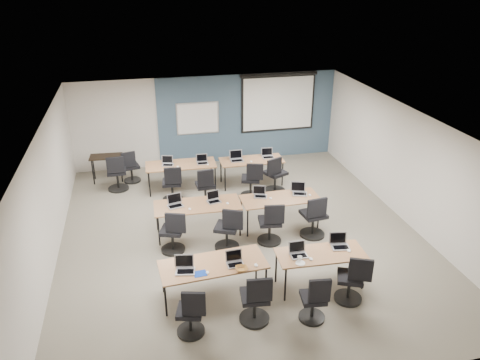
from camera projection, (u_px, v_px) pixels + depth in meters
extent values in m
cube|color=#6B6354|center=(241.00, 234.00, 10.77)|extent=(8.00, 9.00, 0.02)
cube|color=white|center=(241.00, 121.00, 9.64)|extent=(8.00, 9.00, 0.02)
cube|color=beige|center=(207.00, 120.00, 14.19)|extent=(8.00, 0.04, 2.70)
cube|color=beige|center=(317.00, 318.00, 6.22)|extent=(8.00, 0.04, 2.70)
cube|color=beige|center=(47.00, 199.00, 9.39)|extent=(0.04, 9.00, 2.70)
cube|color=beige|center=(406.00, 165.00, 11.02)|extent=(0.04, 9.00, 2.70)
cube|color=#3D5977|center=(248.00, 118.00, 14.42)|extent=(5.50, 0.04, 2.70)
cube|color=silver|center=(198.00, 118.00, 14.02)|extent=(1.28, 0.02, 0.98)
cube|color=white|center=(198.00, 118.00, 14.02)|extent=(1.20, 0.02, 0.90)
cube|color=black|center=(278.00, 102.00, 14.37)|extent=(2.32, 0.03, 1.82)
cube|color=white|center=(278.00, 104.00, 14.38)|extent=(2.20, 0.02, 1.62)
cylinder|color=black|center=(279.00, 75.00, 14.01)|extent=(2.40, 0.10, 0.10)
cube|color=#996842|center=(213.00, 264.00, 8.43)|extent=(1.93, 0.80, 0.03)
cylinder|color=black|center=(166.00, 300.00, 8.10)|extent=(0.04, 0.04, 0.70)
cylinder|color=black|center=(266.00, 285.00, 8.46)|extent=(0.04, 0.04, 0.70)
cylinder|color=black|center=(163.00, 277.00, 8.70)|extent=(0.04, 0.04, 0.70)
cylinder|color=black|center=(256.00, 264.00, 9.07)|extent=(0.04, 0.04, 0.70)
cube|color=olive|center=(321.00, 254.00, 8.74)|extent=(1.66, 0.69, 0.03)
cylinder|color=black|center=(285.00, 285.00, 8.48)|extent=(0.04, 0.04, 0.70)
cylinder|color=black|center=(364.00, 273.00, 8.79)|extent=(0.04, 0.04, 0.70)
cylinder|color=black|center=(276.00, 267.00, 8.99)|extent=(0.04, 0.04, 0.70)
cylinder|color=black|center=(350.00, 257.00, 9.30)|extent=(0.04, 0.04, 0.70)
cube|color=#8F5F39|center=(197.00, 205.00, 10.51)|extent=(1.94, 0.81, 0.03)
cylinder|color=black|center=(159.00, 232.00, 10.18)|extent=(0.04, 0.04, 0.70)
cylinder|color=black|center=(240.00, 222.00, 10.55)|extent=(0.04, 0.04, 0.70)
cylinder|color=black|center=(157.00, 217.00, 10.79)|extent=(0.04, 0.04, 0.70)
cylinder|color=black|center=(234.00, 208.00, 11.16)|extent=(0.04, 0.04, 0.70)
cube|color=brown|center=(280.00, 198.00, 10.82)|extent=(1.82, 0.76, 0.03)
cylinder|color=black|center=(248.00, 223.00, 10.52)|extent=(0.04, 0.04, 0.70)
cylinder|color=black|center=(319.00, 215.00, 10.86)|extent=(0.04, 0.04, 0.70)
cylinder|color=black|center=(241.00, 210.00, 11.08)|extent=(0.04, 0.04, 0.70)
cylinder|color=black|center=(309.00, 202.00, 11.43)|extent=(0.04, 0.04, 0.70)
cube|color=brown|center=(181.00, 165.00, 12.66)|extent=(1.88, 0.79, 0.03)
cylinder|color=black|center=(150.00, 185.00, 12.34)|extent=(0.04, 0.04, 0.70)
cylinder|color=black|center=(215.00, 179.00, 12.70)|extent=(0.04, 0.04, 0.70)
cylinder|color=black|center=(148.00, 175.00, 12.93)|extent=(0.04, 0.04, 0.70)
cylinder|color=black|center=(211.00, 169.00, 13.29)|extent=(0.04, 0.04, 0.70)
cube|color=olive|center=(252.00, 160.00, 12.94)|extent=(1.75, 0.73, 0.03)
cylinder|color=black|center=(225.00, 179.00, 12.66)|extent=(0.04, 0.04, 0.70)
cylinder|color=black|center=(282.00, 174.00, 12.99)|extent=(0.04, 0.04, 0.70)
cylinder|color=black|center=(221.00, 171.00, 13.20)|extent=(0.04, 0.04, 0.70)
cylinder|color=black|center=(276.00, 166.00, 13.53)|extent=(0.04, 0.04, 0.70)
cube|color=#B0AFB9|center=(185.00, 271.00, 8.19)|extent=(0.34, 0.25, 0.02)
cube|color=black|center=(185.00, 271.00, 8.17)|extent=(0.29, 0.14, 0.00)
cube|color=#B0AFB9|center=(184.00, 261.00, 8.26)|extent=(0.34, 0.06, 0.23)
cube|color=black|center=(184.00, 261.00, 8.25)|extent=(0.30, 0.04, 0.19)
ellipsoid|color=white|center=(208.00, 272.00, 8.17)|extent=(0.07, 0.10, 0.03)
cylinder|color=black|center=(191.00, 331.00, 7.86)|extent=(0.47, 0.47, 0.05)
cylinder|color=black|center=(190.00, 323.00, 7.79)|extent=(0.06, 0.06, 0.42)
cube|color=black|center=(190.00, 311.00, 7.68)|extent=(0.42, 0.42, 0.08)
cube|color=black|center=(194.00, 304.00, 7.41)|extent=(0.38, 0.06, 0.44)
cube|color=#B7B7C3|center=(235.00, 265.00, 8.38)|extent=(0.30, 0.22, 0.02)
cube|color=black|center=(236.00, 265.00, 8.36)|extent=(0.26, 0.13, 0.00)
cube|color=#B7B7C3|center=(234.00, 255.00, 8.44)|extent=(0.30, 0.06, 0.21)
cube|color=black|center=(234.00, 256.00, 8.43)|extent=(0.27, 0.04, 0.17)
ellipsoid|color=white|center=(256.00, 265.00, 8.36)|extent=(0.08, 0.11, 0.04)
cylinder|color=black|center=(254.00, 318.00, 8.15)|extent=(0.53, 0.53, 0.05)
cylinder|color=black|center=(254.00, 309.00, 8.06)|extent=(0.06, 0.06, 0.47)
cube|color=black|center=(255.00, 296.00, 7.94)|extent=(0.47, 0.47, 0.08)
cube|color=black|center=(260.00, 290.00, 7.64)|extent=(0.43, 0.06, 0.44)
cube|color=silver|center=(299.00, 256.00, 8.64)|extent=(0.31, 0.23, 0.02)
cube|color=black|center=(299.00, 256.00, 8.61)|extent=(0.27, 0.13, 0.00)
cube|color=silver|center=(297.00, 247.00, 8.70)|extent=(0.31, 0.06, 0.22)
cube|color=black|center=(297.00, 247.00, 8.69)|extent=(0.28, 0.04, 0.18)
ellipsoid|color=white|center=(311.00, 259.00, 8.54)|extent=(0.07, 0.10, 0.04)
cylinder|color=black|center=(312.00, 317.00, 8.18)|extent=(0.46, 0.46, 0.05)
cylinder|color=black|center=(312.00, 309.00, 8.10)|extent=(0.06, 0.06, 0.41)
cube|color=black|center=(313.00, 298.00, 8.00)|extent=(0.41, 0.41, 0.08)
cube|color=black|center=(320.00, 291.00, 7.72)|extent=(0.37, 0.06, 0.44)
cube|color=#B4B4B5|center=(340.00, 247.00, 8.89)|extent=(0.34, 0.24, 0.02)
cube|color=black|center=(341.00, 247.00, 8.87)|extent=(0.29, 0.14, 0.00)
cube|color=#B4B4B5|center=(338.00, 238.00, 8.96)|extent=(0.34, 0.06, 0.23)
cube|color=black|center=(338.00, 238.00, 8.95)|extent=(0.30, 0.04, 0.19)
ellipsoid|color=white|center=(349.00, 251.00, 8.79)|extent=(0.10, 0.12, 0.04)
cylinder|color=black|center=(348.00, 298.00, 8.65)|extent=(0.51, 0.51, 0.05)
cylinder|color=black|center=(349.00, 289.00, 8.56)|extent=(0.06, 0.06, 0.45)
cube|color=black|center=(350.00, 277.00, 8.45)|extent=(0.45, 0.45, 0.08)
cube|color=black|center=(361.00, 270.00, 8.18)|extent=(0.41, 0.06, 0.44)
cube|color=#B3B4C0|center=(175.00, 206.00, 10.42)|extent=(0.34, 0.25, 0.02)
cube|color=black|center=(175.00, 206.00, 10.40)|extent=(0.29, 0.14, 0.00)
cube|color=#B3B4C0|center=(174.00, 198.00, 10.49)|extent=(0.34, 0.06, 0.23)
cube|color=black|center=(175.00, 198.00, 10.48)|extent=(0.30, 0.04, 0.19)
ellipsoid|color=white|center=(190.00, 209.00, 10.29)|extent=(0.09, 0.11, 0.03)
cylinder|color=black|center=(173.00, 249.00, 10.13)|extent=(0.52, 0.52, 0.05)
cylinder|color=black|center=(173.00, 241.00, 10.04)|extent=(0.06, 0.06, 0.46)
cube|color=black|center=(172.00, 230.00, 9.93)|extent=(0.46, 0.46, 0.08)
cube|color=black|center=(175.00, 223.00, 9.65)|extent=(0.42, 0.06, 0.44)
cube|color=silver|center=(214.00, 202.00, 10.62)|extent=(0.30, 0.22, 0.02)
cube|color=black|center=(214.00, 202.00, 10.59)|extent=(0.25, 0.13, 0.00)
cube|color=silver|center=(213.00, 195.00, 10.67)|extent=(0.30, 0.06, 0.21)
cube|color=black|center=(213.00, 195.00, 10.67)|extent=(0.26, 0.04, 0.17)
ellipsoid|color=white|center=(228.00, 203.00, 10.54)|extent=(0.08, 0.11, 0.03)
cylinder|color=black|center=(227.00, 246.00, 10.23)|extent=(0.54, 0.54, 0.05)
cylinder|color=black|center=(227.00, 238.00, 10.14)|extent=(0.06, 0.06, 0.48)
cube|color=black|center=(227.00, 227.00, 10.02)|extent=(0.48, 0.48, 0.08)
cube|color=black|center=(233.00, 220.00, 9.75)|extent=(0.44, 0.06, 0.44)
cube|color=#B2B2B2|center=(260.00, 196.00, 10.85)|extent=(0.30, 0.22, 0.02)
cube|color=black|center=(261.00, 196.00, 10.83)|extent=(0.25, 0.13, 0.00)
cube|color=#B2B2B2|center=(259.00, 190.00, 10.91)|extent=(0.30, 0.06, 0.21)
cube|color=black|center=(259.00, 190.00, 10.90)|extent=(0.26, 0.04, 0.17)
ellipsoid|color=white|center=(271.00, 198.00, 10.77)|extent=(0.08, 0.11, 0.03)
cylinder|color=black|center=(269.00, 240.00, 10.46)|extent=(0.54, 0.54, 0.05)
cylinder|color=black|center=(269.00, 232.00, 10.37)|extent=(0.06, 0.06, 0.48)
cube|color=black|center=(270.00, 221.00, 10.25)|extent=(0.48, 0.48, 0.08)
cube|color=black|center=(274.00, 215.00, 9.95)|extent=(0.44, 0.06, 0.44)
cube|color=#B2B2BC|center=(300.00, 194.00, 10.98)|extent=(0.34, 0.25, 0.02)
cube|color=black|center=(300.00, 194.00, 10.95)|extent=(0.29, 0.14, 0.00)
cube|color=#B2B2BC|center=(298.00, 187.00, 11.04)|extent=(0.34, 0.06, 0.24)
cube|color=black|center=(298.00, 187.00, 11.03)|extent=(0.30, 0.04, 0.19)
ellipsoid|color=white|center=(310.00, 195.00, 10.92)|extent=(0.09, 0.11, 0.04)
cylinder|color=black|center=(312.00, 234.00, 10.70)|extent=(0.57, 0.57, 0.05)
cylinder|color=black|center=(313.00, 225.00, 10.61)|extent=(0.06, 0.06, 0.50)
cube|color=black|center=(314.00, 214.00, 10.49)|extent=(0.50, 0.50, 0.08)
cube|color=black|center=(317.00, 208.00, 10.16)|extent=(0.46, 0.06, 0.44)
cube|color=#AAAAAF|center=(168.00, 165.00, 12.57)|extent=(0.31, 0.22, 0.02)
cube|color=black|center=(168.00, 165.00, 12.55)|extent=(0.26, 0.13, 0.00)
cube|color=#AAAAAF|center=(167.00, 159.00, 12.63)|extent=(0.31, 0.06, 0.21)
cube|color=black|center=(167.00, 159.00, 12.62)|extent=(0.27, 0.04, 0.17)
ellipsoid|color=white|center=(178.00, 167.00, 12.46)|extent=(0.07, 0.10, 0.03)
cylinder|color=black|center=(173.00, 199.00, 12.30)|extent=(0.54, 0.54, 0.05)
cylinder|color=black|center=(172.00, 192.00, 12.21)|extent=(0.06, 0.06, 0.48)
cube|color=black|center=(172.00, 182.00, 12.09)|extent=(0.48, 0.48, 0.08)
cube|color=black|center=(173.00, 176.00, 11.79)|extent=(0.44, 0.06, 0.44)
cube|color=silver|center=(203.00, 163.00, 12.68)|extent=(0.31, 0.22, 0.02)
cube|color=black|center=(203.00, 163.00, 12.65)|extent=(0.26, 0.13, 0.00)
cube|color=silver|center=(202.00, 158.00, 12.74)|extent=(0.31, 0.06, 0.21)
cube|color=black|center=(202.00, 158.00, 12.73)|extent=(0.27, 0.04, 0.17)
ellipsoid|color=white|center=(208.00, 164.00, 12.60)|extent=(0.08, 0.11, 0.03)
cylinder|color=black|center=(206.00, 201.00, 12.20)|extent=(0.51, 0.51, 0.05)
cylinder|color=black|center=(205.00, 194.00, 12.12)|extent=(0.06, 0.06, 0.45)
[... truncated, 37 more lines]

